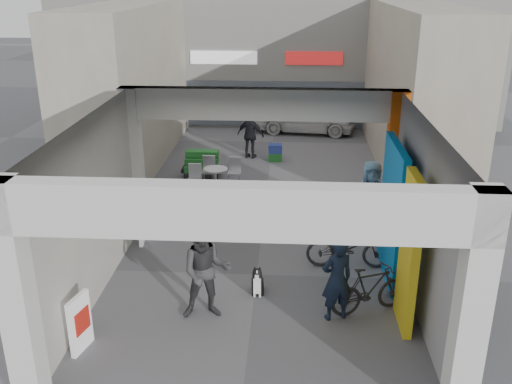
# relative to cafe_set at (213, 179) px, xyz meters

# --- Properties ---
(ground) EXTENTS (90.00, 90.00, 0.00)m
(ground) POSITION_rel_cafe_set_xyz_m (1.56, -4.95, -0.31)
(ground) COLOR #5F5E64
(ground) RESTS_ON ground
(arcade_canopy) EXTENTS (6.40, 6.45, 6.40)m
(arcade_canopy) POSITION_rel_cafe_set_xyz_m (2.10, -5.77, 2.00)
(arcade_canopy) COLOR silver
(arcade_canopy) RESTS_ON ground
(far_building) EXTENTS (18.00, 4.08, 8.00)m
(far_building) POSITION_rel_cafe_set_xyz_m (1.56, 9.04, 3.68)
(far_building) COLOR white
(far_building) RESTS_ON ground
(plaza_bldg_left) EXTENTS (2.00, 9.00, 5.00)m
(plaza_bldg_left) POSITION_rel_cafe_set_xyz_m (-2.94, 2.55, 2.19)
(plaza_bldg_left) COLOR #AEA590
(plaza_bldg_left) RESTS_ON ground
(plaza_bldg_right) EXTENTS (2.00, 9.00, 5.00)m
(plaza_bldg_right) POSITION_rel_cafe_set_xyz_m (6.06, 2.55, 2.19)
(plaza_bldg_right) COLOR #AEA590
(plaza_bldg_right) RESTS_ON ground
(bollard_left) EXTENTS (0.09, 0.09, 0.89)m
(bollard_left) POSITION_rel_cafe_set_xyz_m (-0.12, -2.70, 0.14)
(bollard_left) COLOR gray
(bollard_left) RESTS_ON ground
(bollard_center) EXTENTS (0.09, 0.09, 0.88)m
(bollard_center) POSITION_rel_cafe_set_xyz_m (1.67, -2.65, 0.14)
(bollard_center) COLOR gray
(bollard_center) RESTS_ON ground
(bollard_right) EXTENTS (0.09, 0.09, 0.91)m
(bollard_right) POSITION_rel_cafe_set_xyz_m (3.23, -2.72, 0.15)
(bollard_right) COLOR gray
(bollard_right) RESTS_ON ground
(advert_board_near) EXTENTS (0.21, 0.55, 1.00)m
(advert_board_near) POSITION_rel_cafe_set_xyz_m (-1.19, -7.63, 0.20)
(advert_board_near) COLOR silver
(advert_board_near) RESTS_ON ground
(advert_board_far) EXTENTS (0.15, 0.56, 1.00)m
(advert_board_far) POSITION_rel_cafe_set_xyz_m (-1.19, -3.57, 0.20)
(advert_board_far) COLOR silver
(advert_board_far) RESTS_ON ground
(cafe_set) EXTENTS (1.43, 1.16, 0.87)m
(cafe_set) POSITION_rel_cafe_set_xyz_m (0.00, 0.00, 0.00)
(cafe_set) COLOR #B0B0B5
(cafe_set) RESTS_ON ground
(produce_stand) EXTENTS (1.20, 0.65, 0.79)m
(produce_stand) POSITION_rel_cafe_set_xyz_m (-0.48, 1.05, 0.01)
(produce_stand) COLOR black
(produce_stand) RESTS_ON ground
(crate_stack) EXTENTS (0.47, 0.38, 0.56)m
(crate_stack) POSITION_rel_cafe_set_xyz_m (1.71, 2.79, -0.03)
(crate_stack) COLOR #1B6120
(crate_stack) RESTS_ON ground
(border_collie) EXTENTS (0.23, 0.45, 0.62)m
(border_collie) POSITION_rel_cafe_set_xyz_m (1.61, -5.71, -0.06)
(border_collie) COLOR black
(border_collie) RESTS_ON ground
(man_with_dog) EXTENTS (0.68, 0.56, 1.59)m
(man_with_dog) POSITION_rel_cafe_set_xyz_m (3.07, -6.45, 0.49)
(man_with_dog) COLOR black
(man_with_dog) RESTS_ON ground
(man_back_turned) EXTENTS (0.98, 0.81, 1.83)m
(man_back_turned) POSITION_rel_cafe_set_xyz_m (0.74, -6.51, 0.61)
(man_back_turned) COLOR #373739
(man_back_turned) RESTS_ON ground
(man_elderly) EXTENTS (0.91, 0.61, 1.84)m
(man_elderly) POSITION_rel_cafe_set_xyz_m (4.10, -2.82, 0.61)
(man_elderly) COLOR #5D8FB4
(man_elderly) RESTS_ON ground
(man_crates) EXTENTS (1.01, 0.66, 1.60)m
(man_crates) POSITION_rel_cafe_set_xyz_m (0.87, 3.05, 0.49)
(man_crates) COLOR black
(man_crates) RESTS_ON ground
(bicycle_front) EXTENTS (1.80, 0.64, 0.94)m
(bicycle_front) POSITION_rel_cafe_set_xyz_m (3.48, -4.49, 0.16)
(bicycle_front) COLOR black
(bicycle_front) RESTS_ON ground
(bicycle_rear) EXTENTS (1.60, 0.99, 0.93)m
(bicycle_rear) POSITION_rel_cafe_set_xyz_m (3.70, -6.21, 0.16)
(bicycle_rear) COLOR black
(bicycle_rear) RESTS_ON ground
(white_van) EXTENTS (4.16, 2.10, 1.36)m
(white_van) POSITION_rel_cafe_set_xyz_m (2.72, 6.55, 0.37)
(white_van) COLOR silver
(white_van) RESTS_ON ground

